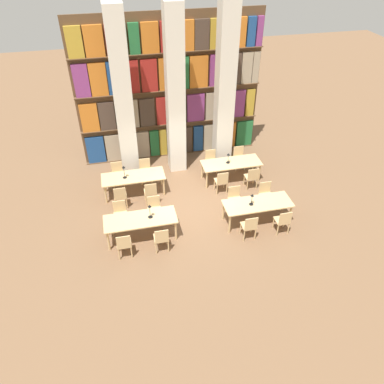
% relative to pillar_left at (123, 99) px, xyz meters
% --- Properties ---
extents(ground_plane, '(40.00, 40.00, 0.00)m').
position_rel_pillar_left_xyz_m(ground_plane, '(1.81, -2.51, -3.00)').
color(ground_plane, brown).
extents(bookshelf_bank, '(7.00, 0.35, 5.50)m').
position_rel_pillar_left_xyz_m(bookshelf_bank, '(1.81, 1.08, -0.37)').
color(bookshelf_bank, brown).
rests_on(bookshelf_bank, ground_plane).
extents(pillar_left, '(0.62, 0.62, 6.00)m').
position_rel_pillar_left_xyz_m(pillar_left, '(0.00, 0.00, 0.00)').
color(pillar_left, silver).
rests_on(pillar_left, ground_plane).
extents(pillar_center, '(0.62, 0.62, 6.00)m').
position_rel_pillar_left_xyz_m(pillar_center, '(1.81, 0.00, 0.00)').
color(pillar_center, silver).
rests_on(pillar_center, ground_plane).
extents(pillar_right, '(0.62, 0.62, 6.00)m').
position_rel_pillar_left_xyz_m(pillar_right, '(3.62, 0.00, 0.00)').
color(pillar_right, silver).
rests_on(pillar_right, ground_plane).
extents(reading_table_0, '(2.18, 0.83, 0.74)m').
position_rel_pillar_left_xyz_m(reading_table_0, '(-0.02, -3.68, -2.34)').
color(reading_table_0, tan).
rests_on(reading_table_0, ground_plane).
extents(chair_0, '(0.42, 0.40, 0.89)m').
position_rel_pillar_left_xyz_m(chair_0, '(-0.59, -4.38, -2.51)').
color(chair_0, tan).
rests_on(chair_0, ground_plane).
extents(chair_1, '(0.42, 0.40, 0.89)m').
position_rel_pillar_left_xyz_m(chair_1, '(-0.59, -2.98, -2.51)').
color(chair_1, tan).
rests_on(chair_1, ground_plane).
extents(chair_2, '(0.42, 0.40, 0.89)m').
position_rel_pillar_left_xyz_m(chair_2, '(0.49, -4.38, -2.51)').
color(chair_2, tan).
rests_on(chair_2, ground_plane).
extents(chair_3, '(0.42, 0.40, 0.89)m').
position_rel_pillar_left_xyz_m(chair_3, '(0.49, -2.98, -2.51)').
color(chair_3, tan).
rests_on(chair_3, ground_plane).
extents(desk_lamp_0, '(0.14, 0.14, 0.47)m').
position_rel_pillar_left_xyz_m(desk_lamp_0, '(0.28, -3.68, -1.94)').
color(desk_lamp_0, black).
rests_on(desk_lamp_0, reading_table_0).
extents(reading_table_1, '(2.18, 0.83, 0.74)m').
position_rel_pillar_left_xyz_m(reading_table_1, '(3.68, -3.75, -2.34)').
color(reading_table_1, tan).
rests_on(reading_table_1, ground_plane).
extents(chair_4, '(0.42, 0.40, 0.89)m').
position_rel_pillar_left_xyz_m(chair_4, '(3.17, -4.46, -2.51)').
color(chair_4, tan).
rests_on(chair_4, ground_plane).
extents(chair_5, '(0.42, 0.40, 0.89)m').
position_rel_pillar_left_xyz_m(chair_5, '(3.17, -3.05, -2.51)').
color(chair_5, tan).
rests_on(chair_5, ground_plane).
extents(chair_6, '(0.42, 0.40, 0.89)m').
position_rel_pillar_left_xyz_m(chair_6, '(4.26, -4.46, -2.51)').
color(chair_6, tan).
rests_on(chair_6, ground_plane).
extents(chair_7, '(0.42, 0.40, 0.89)m').
position_rel_pillar_left_xyz_m(chair_7, '(4.26, -3.05, -2.51)').
color(chair_7, tan).
rests_on(chair_7, ground_plane).
extents(desk_lamp_1, '(0.14, 0.14, 0.40)m').
position_rel_pillar_left_xyz_m(desk_lamp_1, '(3.45, -3.78, -1.99)').
color(desk_lamp_1, black).
rests_on(desk_lamp_1, reading_table_1).
extents(reading_table_2, '(2.18, 0.83, 0.74)m').
position_rel_pillar_left_xyz_m(reading_table_2, '(-0.01, -1.38, -2.34)').
color(reading_table_2, tan).
rests_on(reading_table_2, ground_plane).
extents(chair_8, '(0.42, 0.40, 0.89)m').
position_rel_pillar_left_xyz_m(chair_8, '(-0.53, -2.08, -2.51)').
color(chair_8, tan).
rests_on(chair_8, ground_plane).
extents(chair_9, '(0.42, 0.40, 0.89)m').
position_rel_pillar_left_xyz_m(chair_9, '(-0.53, -0.67, -2.51)').
color(chair_9, tan).
rests_on(chair_9, ground_plane).
extents(chair_10, '(0.42, 0.40, 0.89)m').
position_rel_pillar_left_xyz_m(chair_10, '(0.49, -2.08, -2.51)').
color(chair_10, tan).
rests_on(chair_10, ground_plane).
extents(chair_11, '(0.42, 0.40, 0.89)m').
position_rel_pillar_left_xyz_m(chair_11, '(0.49, -0.67, -2.51)').
color(chair_11, tan).
rests_on(chair_11, ground_plane).
extents(desk_lamp_2, '(0.14, 0.14, 0.48)m').
position_rel_pillar_left_xyz_m(desk_lamp_2, '(-0.29, -1.41, -1.93)').
color(desk_lamp_2, black).
rests_on(desk_lamp_2, reading_table_2).
extents(reading_table_3, '(2.18, 0.83, 0.74)m').
position_rel_pillar_left_xyz_m(reading_table_3, '(3.59, -1.29, -2.34)').
color(reading_table_3, tan).
rests_on(reading_table_3, ground_plane).
extents(chair_12, '(0.42, 0.40, 0.89)m').
position_rel_pillar_left_xyz_m(chair_12, '(3.02, -1.99, -2.51)').
color(chair_12, tan).
rests_on(chair_12, ground_plane).
extents(chair_13, '(0.42, 0.40, 0.89)m').
position_rel_pillar_left_xyz_m(chair_13, '(3.02, -0.59, -2.51)').
color(chair_13, tan).
rests_on(chair_13, ground_plane).
extents(chair_14, '(0.42, 0.40, 0.89)m').
position_rel_pillar_left_xyz_m(chair_14, '(4.15, -1.99, -2.51)').
color(chair_14, tan).
rests_on(chair_14, ground_plane).
extents(chair_15, '(0.42, 0.40, 0.89)m').
position_rel_pillar_left_xyz_m(chair_15, '(4.15, -0.59, -2.51)').
color(chair_15, tan).
rests_on(chair_15, ground_plane).
extents(desk_lamp_3, '(0.14, 0.14, 0.40)m').
position_rel_pillar_left_xyz_m(desk_lamp_3, '(3.47, -1.28, -1.99)').
color(desk_lamp_3, black).
rests_on(desk_lamp_3, reading_table_3).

